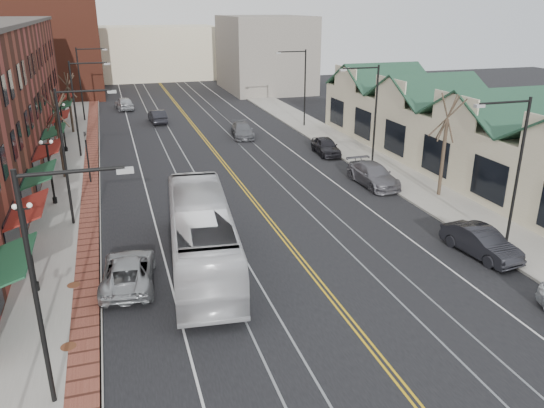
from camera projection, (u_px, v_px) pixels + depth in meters
ground at (367, 343)px, 20.81m from camera, size 160.00×160.00×0.00m
sidewalk_left at (68, 203)px, 35.35m from camera, size 4.00×120.00×0.15m
sidewalk_right at (389, 172)px, 41.99m from camera, size 4.00×120.00×0.15m
building_right at (458, 139)px, 42.87m from camera, size 8.00×36.00×4.60m
backdrop_left at (49, 45)px, 76.53m from camera, size 14.00×18.00×14.00m
backdrop_mid at (153, 52)px, 95.25m from camera, size 22.00×14.00×9.00m
backdrop_right at (265, 54)px, 81.16m from camera, size 12.00×16.00×11.00m
streetlight_l_0 at (47, 267)px, 15.99m from camera, size 3.33×0.25×8.00m
streetlight_l_1 at (71, 144)px, 30.30m from camera, size 3.33×0.25×8.00m
streetlight_l_2 at (79, 99)px, 44.61m from camera, size 3.33×0.25×8.00m
streetlight_l_3 at (84, 76)px, 58.92m from camera, size 3.33×0.25×8.00m
streetlight_r_0 at (513, 158)px, 27.47m from camera, size 3.33×0.25×8.00m
streetlight_r_1 at (371, 106)px, 41.78m from camera, size 3.33×0.25×8.00m
streetlight_r_2 at (301, 80)px, 56.08m from camera, size 3.33×0.25×8.00m
lamppost_l_1 at (30, 250)px, 23.65m from camera, size 0.84×0.28×4.27m
lamppost_l_2 at (51, 174)px, 34.39m from camera, size 0.84×0.28×4.27m
lamppost_l_3 at (63, 129)px, 46.91m from camera, size 0.84×0.28×4.27m
tree_left_near at (59, 133)px, 39.37m from camera, size 1.78×1.37×6.48m
tree_left_far at (69, 102)px, 53.77m from camera, size 1.66×1.28×6.02m
tree_right_mid at (444, 144)px, 35.47m from camera, size 1.90×1.46×6.93m
manhole_mid at (68, 346)px, 20.34m from camera, size 0.60×0.60×0.02m
manhole_far at (74, 285)px, 24.81m from camera, size 0.60×0.60×0.02m
traffic_signal at (87, 153)px, 38.52m from camera, size 0.18×0.15×3.80m
transit_bus at (202, 235)px, 26.38m from camera, size 4.18×12.68×3.47m
parked_suv at (129, 271)px, 24.94m from camera, size 2.96×5.37×1.42m
parked_car_b at (481, 242)px, 27.87m from camera, size 2.18×4.77×1.51m
parked_car_c at (373, 175)px, 38.86m from camera, size 2.34×5.45×1.56m
parked_car_d at (326, 146)px, 46.93m from camera, size 2.06×4.49×1.49m
distant_car_left at (157, 116)px, 59.57m from camera, size 1.88×4.55×1.47m
distant_car_right at (242, 130)px, 53.13m from camera, size 2.48×5.00×1.40m
distant_car_far at (124, 103)px, 67.04m from camera, size 2.49×4.94×1.61m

